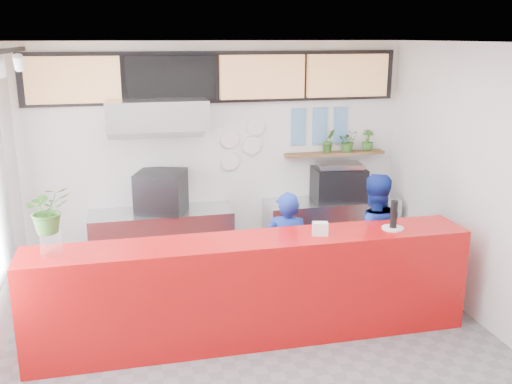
{
  "coord_description": "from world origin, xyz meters",
  "views": [
    {
      "loc": [
        -1.17,
        -4.83,
        3.06
      ],
      "look_at": [
        0.1,
        0.7,
        1.5
      ],
      "focal_mm": 40.0,
      "sensor_mm": 36.0,
      "label": 1
    }
  ],
  "objects_px": {
    "espresso_machine": "(339,184)",
    "staff_center": "(286,253)",
    "service_counter": "(253,289)",
    "panini_oven": "(161,192)",
    "pepper_mill": "(394,214)",
    "staff_right": "(372,240)"
  },
  "relations": [
    {
      "from": "espresso_machine",
      "to": "staff_center",
      "type": "bearing_deg",
      "value": -126.7
    },
    {
      "from": "service_counter",
      "to": "panini_oven",
      "type": "height_order",
      "value": "panini_oven"
    },
    {
      "from": "espresso_machine",
      "to": "pepper_mill",
      "type": "xyz_separation_m",
      "value": [
        -0.1,
        -1.83,
        0.14
      ]
    },
    {
      "from": "pepper_mill",
      "to": "service_counter",
      "type": "bearing_deg",
      "value": 178.74
    },
    {
      "from": "panini_oven",
      "to": "pepper_mill",
      "type": "xyz_separation_m",
      "value": [
        2.28,
        -1.83,
        0.1
      ]
    },
    {
      "from": "pepper_mill",
      "to": "staff_right",
      "type": "bearing_deg",
      "value": 87.1
    },
    {
      "from": "panini_oven",
      "to": "staff_center",
      "type": "relative_size",
      "value": 0.41
    },
    {
      "from": "espresso_machine",
      "to": "pepper_mill",
      "type": "relative_size",
      "value": 2.33
    },
    {
      "from": "service_counter",
      "to": "espresso_machine",
      "type": "distance_m",
      "value": 2.47
    },
    {
      "from": "staff_right",
      "to": "pepper_mill",
      "type": "relative_size",
      "value": 5.36
    },
    {
      "from": "panini_oven",
      "to": "staff_right",
      "type": "distance_m",
      "value": 2.67
    },
    {
      "from": "staff_center",
      "to": "staff_right",
      "type": "distance_m",
      "value": 1.03
    },
    {
      "from": "panini_oven",
      "to": "staff_center",
      "type": "height_order",
      "value": "same"
    },
    {
      "from": "espresso_machine",
      "to": "staff_center",
      "type": "xyz_separation_m",
      "value": [
        -1.09,
        -1.28,
        -0.41
      ]
    },
    {
      "from": "panini_oven",
      "to": "espresso_machine",
      "type": "distance_m",
      "value": 2.38
    },
    {
      "from": "service_counter",
      "to": "staff_right",
      "type": "height_order",
      "value": "staff_right"
    },
    {
      "from": "staff_right",
      "to": "pepper_mill",
      "type": "height_order",
      "value": "staff_right"
    },
    {
      "from": "staff_right",
      "to": "service_counter",
      "type": "bearing_deg",
      "value": 27.7
    },
    {
      "from": "panini_oven",
      "to": "espresso_machine",
      "type": "bearing_deg",
      "value": 18.62
    },
    {
      "from": "service_counter",
      "to": "panini_oven",
      "type": "distance_m",
      "value": 2.05
    },
    {
      "from": "espresso_machine",
      "to": "panini_oven",
      "type": "bearing_deg",
      "value": -176.14
    },
    {
      "from": "panini_oven",
      "to": "pepper_mill",
      "type": "relative_size",
      "value": 1.96
    }
  ]
}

